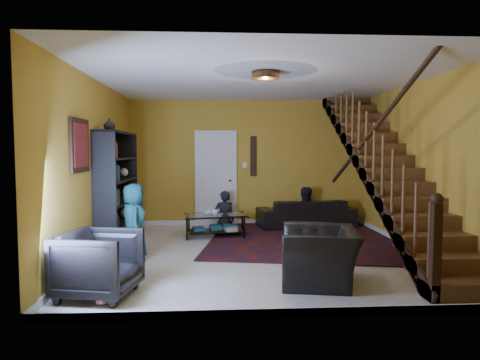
% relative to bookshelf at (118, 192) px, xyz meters
% --- Properties ---
extents(floor, '(5.50, 5.50, 0.00)m').
position_rel_bookshelf_xyz_m(floor, '(2.40, -0.60, -0.96)').
color(floor, beige).
rests_on(floor, ground).
extents(room, '(5.50, 5.50, 5.50)m').
position_rel_bookshelf_xyz_m(room, '(1.07, 0.73, -0.91)').
color(room, gold).
rests_on(room, ground).
extents(staircase, '(0.95, 5.02, 3.18)m').
position_rel_bookshelf_xyz_m(staircase, '(4.53, -0.60, 0.43)').
color(staircase, brown).
rests_on(staircase, floor).
extents(bookshelf, '(0.35, 1.80, 2.00)m').
position_rel_bookshelf_xyz_m(bookshelf, '(0.00, 0.00, 0.00)').
color(bookshelf, black).
rests_on(bookshelf, floor).
extents(door, '(0.82, 0.05, 2.05)m').
position_rel_bookshelf_xyz_m(door, '(1.70, 2.12, 0.06)').
color(door, silver).
rests_on(door, floor).
extents(framed_picture, '(0.04, 0.74, 0.74)m').
position_rel_bookshelf_xyz_m(framed_picture, '(-0.17, -1.50, 0.79)').
color(framed_picture, maroon).
rests_on(framed_picture, room).
extents(wall_hanging, '(0.14, 0.03, 0.90)m').
position_rel_bookshelf_xyz_m(wall_hanging, '(2.55, 2.13, 0.59)').
color(wall_hanging, black).
rests_on(wall_hanging, room).
extents(ceiling_fixture, '(0.40, 0.40, 0.10)m').
position_rel_bookshelf_xyz_m(ceiling_fixture, '(2.40, -1.40, 1.78)').
color(ceiling_fixture, '#3F2814').
rests_on(ceiling_fixture, room).
extents(rug, '(4.29, 4.72, 0.02)m').
position_rel_bookshelf_xyz_m(rug, '(3.50, 0.65, -0.95)').
color(rug, '#41110B').
rests_on(rug, floor).
extents(sofa, '(2.17, 1.08, 0.61)m').
position_rel_bookshelf_xyz_m(sofa, '(3.68, 1.70, -0.66)').
color(sofa, black).
rests_on(sofa, floor).
extents(armchair_left, '(0.98, 0.96, 0.76)m').
position_rel_bookshelf_xyz_m(armchair_left, '(0.35, -2.59, -0.58)').
color(armchair_left, black).
rests_on(armchair_left, floor).
extents(armchair_right, '(1.10, 1.21, 0.69)m').
position_rel_bookshelf_xyz_m(armchair_right, '(3.01, -2.22, -0.62)').
color(armchair_right, black).
rests_on(armchair_right, floor).
extents(person_adult_a, '(0.48, 0.34, 1.26)m').
position_rel_bookshelf_xyz_m(person_adult_a, '(1.89, 1.75, -0.79)').
color(person_adult_a, black).
rests_on(person_adult_a, sofa).
extents(person_adult_b, '(0.70, 0.57, 1.33)m').
position_rel_bookshelf_xyz_m(person_adult_b, '(3.66, 1.75, -0.75)').
color(person_adult_b, black).
rests_on(person_adult_b, sofa).
extents(person_child, '(0.51, 0.65, 1.18)m').
position_rel_bookshelf_xyz_m(person_child, '(0.45, -0.98, -0.37)').
color(person_child, '#1A5165').
rests_on(person_child, armchair_left).
extents(coffee_table, '(1.25, 0.87, 0.44)m').
position_rel_bookshelf_xyz_m(coffee_table, '(1.70, 0.77, -0.72)').
color(coffee_table, black).
rests_on(coffee_table, floor).
extents(cup_a, '(0.14, 0.14, 0.10)m').
position_rel_bookshelf_xyz_m(cup_a, '(1.69, 0.71, -0.48)').
color(cup_a, '#999999').
rests_on(cup_a, coffee_table).
extents(cup_b, '(0.11, 0.11, 0.08)m').
position_rel_bookshelf_xyz_m(cup_b, '(1.57, 0.80, -0.49)').
color(cup_b, '#999999').
rests_on(cup_b, coffee_table).
extents(bowl, '(0.25, 0.25, 0.06)m').
position_rel_bookshelf_xyz_m(bowl, '(1.55, 0.77, -0.50)').
color(bowl, '#999999').
rests_on(bowl, coffee_table).
extents(vase, '(0.18, 0.18, 0.19)m').
position_rel_bookshelf_xyz_m(vase, '(-0.00, -0.50, 1.13)').
color(vase, '#999999').
rests_on(vase, bookshelf).
extents(popcorn_bucket, '(0.15, 0.15, 0.15)m').
position_rel_bookshelf_xyz_m(popcorn_bucket, '(0.45, -2.85, -0.87)').
color(popcorn_bucket, red).
rests_on(popcorn_bucket, rug).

